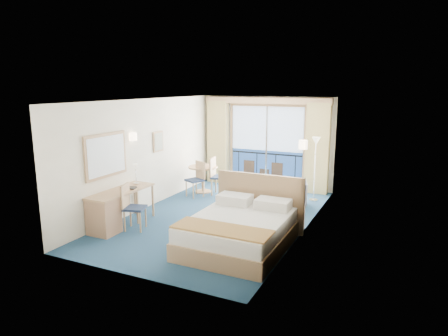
% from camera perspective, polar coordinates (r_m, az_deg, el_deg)
% --- Properties ---
extents(floor, '(6.50, 6.50, 0.00)m').
position_cam_1_polar(floor, '(9.40, -0.60, -6.98)').
color(floor, navy).
rests_on(floor, ground).
extents(room_walls, '(4.04, 6.54, 2.72)m').
position_cam_1_polar(room_walls, '(8.99, -0.63, 3.81)').
color(room_walls, beige).
rests_on(room_walls, ground).
extents(balcony_door, '(2.36, 0.03, 2.52)m').
position_cam_1_polar(balcony_door, '(12.03, 6.06, 2.74)').
color(balcony_door, navy).
rests_on(balcony_door, room_walls).
extents(curtain_left, '(0.65, 0.22, 2.55)m').
position_cam_1_polar(curtain_left, '(12.46, -0.87, 3.73)').
color(curtain_left, tan).
rests_on(curtain_left, room_walls).
extents(curtain_right, '(0.65, 0.22, 2.55)m').
position_cam_1_polar(curtain_right, '(11.46, 13.20, 2.69)').
color(curtain_right, tan).
rests_on(curtain_right, room_walls).
extents(pelmet, '(3.80, 0.25, 0.18)m').
position_cam_1_polar(pelmet, '(11.78, 6.06, 9.57)').
color(pelmet, tan).
rests_on(pelmet, room_walls).
extents(mirror, '(0.05, 1.25, 0.95)m').
position_cam_1_polar(mirror, '(8.88, -16.50, 1.73)').
color(mirror, tan).
rests_on(mirror, room_walls).
extents(wall_print, '(0.04, 0.42, 0.52)m').
position_cam_1_polar(wall_print, '(10.39, -9.38, 3.75)').
color(wall_print, tan).
rests_on(wall_print, room_walls).
extents(sconce_left, '(0.18, 0.18, 0.18)m').
position_cam_1_polar(sconce_left, '(9.50, -12.86, 4.38)').
color(sconce_left, beige).
rests_on(sconce_left, room_walls).
extents(sconce_right, '(0.18, 0.18, 0.18)m').
position_cam_1_polar(sconce_right, '(8.18, 11.24, 3.29)').
color(sconce_right, beige).
rests_on(sconce_right, room_walls).
extents(bed, '(1.92, 2.28, 1.20)m').
position_cam_1_polar(bed, '(7.66, 2.31, -8.77)').
color(bed, tan).
rests_on(bed, ground).
extents(nightstand, '(0.38, 0.37, 0.50)m').
position_cam_1_polar(nightstand, '(8.65, 9.92, -7.12)').
color(nightstand, '#A57657').
rests_on(nightstand, ground).
extents(phone, '(0.20, 0.16, 0.08)m').
position_cam_1_polar(phone, '(8.58, 10.29, -5.23)').
color(phone, silver).
rests_on(phone, nightstand).
extents(armchair, '(0.88, 0.89, 0.65)m').
position_cam_1_polar(armchair, '(10.37, 9.77, -3.48)').
color(armchair, '#4D525E').
rests_on(armchair, ground).
extents(floor_lamp, '(0.24, 0.24, 1.70)m').
position_cam_1_polar(floor_lamp, '(10.64, 12.95, 2.11)').
color(floor_lamp, silver).
rests_on(floor_lamp, ground).
extents(desk, '(0.58, 1.68, 0.79)m').
position_cam_1_polar(desk, '(8.71, -16.28, -6.00)').
color(desk, tan).
rests_on(desk, ground).
extents(desk_chair, '(0.54, 0.53, 0.99)m').
position_cam_1_polar(desk_chair, '(8.69, -13.18, -5.05)').
color(desk_chair, '#21304E').
rests_on(desk_chair, ground).
extents(folder, '(0.34, 0.29, 0.03)m').
position_cam_1_polar(folder, '(9.05, -13.39, -2.77)').
color(folder, black).
rests_on(folder, desk).
extents(desk_lamp, '(0.12, 0.12, 0.46)m').
position_cam_1_polar(desk_lamp, '(9.29, -12.51, -0.24)').
color(desk_lamp, silver).
rests_on(desk_lamp, desk).
extents(round_table, '(0.84, 0.84, 0.75)m').
position_cam_1_polar(round_table, '(11.40, -3.03, -0.66)').
color(round_table, tan).
rests_on(round_table, ground).
extents(table_chair_a, '(0.52, 0.51, 1.05)m').
position_cam_1_polar(table_chair_a, '(11.13, -1.04, -0.85)').
color(table_chair_a, '#21304E').
rests_on(table_chair_a, ground).
extents(table_chair_b, '(0.56, 0.56, 0.97)m').
position_cam_1_polar(table_chair_b, '(10.99, -3.85, -1.27)').
color(table_chair_b, '#21304E').
rests_on(table_chair_b, ground).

